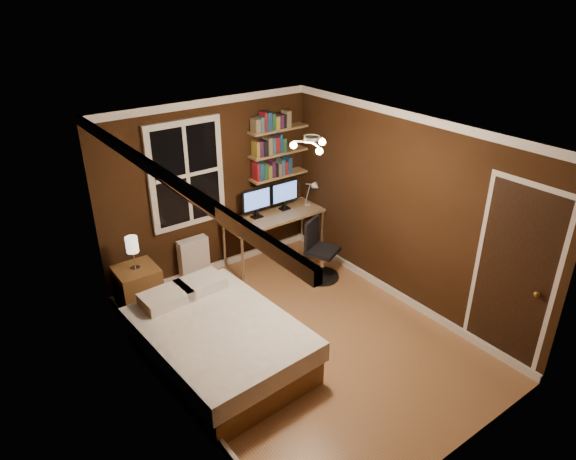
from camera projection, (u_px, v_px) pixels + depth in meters
floor at (302, 339)px, 6.13m from camera, size 4.20×4.20×0.00m
wall_back at (210, 189)px, 7.09m from camera, size 3.20×0.04×2.50m
wall_left at (167, 295)px, 4.72m from camera, size 0.04×4.20×2.50m
wall_right at (404, 211)px, 6.43m from camera, size 0.04×4.20×2.50m
ceiling at (305, 134)px, 5.03m from camera, size 3.20×4.20×0.02m
window at (186, 175)px, 6.75m from camera, size 1.06×0.06×1.46m
door at (513, 278)px, 5.41m from camera, size 0.03×0.82×2.05m
door_knob at (537, 294)px, 5.18m from camera, size 0.06×0.06×0.06m
ceiling_fixture at (312, 146)px, 5.00m from camera, size 0.44×0.44×0.18m
bookshelf_lower at (279, 176)px, 7.58m from camera, size 0.92×0.22×0.03m
books_row_lower at (279, 167)px, 7.53m from camera, size 0.60×0.16×0.23m
bookshelf_middle at (278, 153)px, 7.43m from camera, size 0.92×0.22×0.03m
books_row_middle at (278, 144)px, 7.37m from camera, size 0.48×0.16×0.23m
bookshelf_upper at (278, 129)px, 7.28m from camera, size 0.92×0.22×0.03m
books_row_upper at (278, 120)px, 7.22m from camera, size 0.54×0.16×0.23m
bed at (219, 342)px, 5.62m from camera, size 1.52×2.04×0.67m
nightstand at (139, 290)px, 6.51m from camera, size 0.51×0.51×0.63m
bedside_lamp at (133, 253)px, 6.28m from camera, size 0.15×0.15×0.44m
radiator at (194, 259)px, 7.21m from camera, size 0.43×0.15×0.64m
desk at (274, 218)px, 7.57m from camera, size 1.57×0.59×0.74m
monitor_left at (257, 203)px, 7.37m from camera, size 0.48×0.12×0.45m
monitor_right at (284, 195)px, 7.64m from camera, size 0.48×0.12×0.45m
desk_lamp at (311, 193)px, 7.72m from camera, size 0.14×0.32×0.44m
office_chair at (320, 257)px, 7.25m from camera, size 0.53×0.53×0.88m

